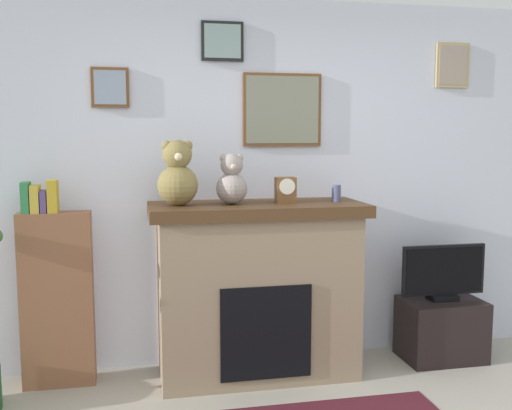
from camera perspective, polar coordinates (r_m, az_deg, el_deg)
The scene contains 9 objects.
back_wall at distance 4.32m, azimuth 1.85°, elevation 2.25°, with size 5.20×0.15×2.60m.
fireplace at distance 4.06m, azimuth 0.10°, elevation -8.13°, with size 1.44×0.63×1.19m.
bookshelf at distance 4.09m, azimuth -18.79°, elevation -8.19°, with size 0.46×0.16×1.36m.
tv_stand at distance 4.64m, azimuth 17.51°, elevation -11.42°, with size 0.58×0.40×0.45m, color black.
television at distance 4.52m, azimuth 17.71°, elevation -6.33°, with size 0.64×0.14×0.41m.
candle_jar at distance 4.08m, azimuth 7.80°, elevation 1.13°, with size 0.06×0.06×0.12m, color #4C517A.
mantel_clock at distance 3.97m, azimuth 2.88°, elevation 1.47°, with size 0.13×0.10×0.17m.
teddy_bear_brown at distance 3.84m, azimuth -7.61°, elevation 2.79°, with size 0.26×0.26×0.43m.
teddy_bear_cream at distance 3.89m, azimuth -2.37°, elevation 2.29°, with size 0.21×0.21×0.34m.
Camera 1 is at (-1.01, -2.19, 1.65)m, focal length 41.26 mm.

